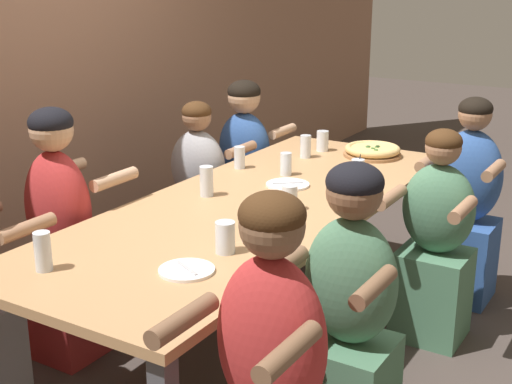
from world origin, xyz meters
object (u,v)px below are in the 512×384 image
object	(u,v)px
diner_near_midright	(435,247)
diner_far_midleft	(62,244)
drinking_glass_d	(290,199)
drinking_glass_h	(43,254)
empty_plate_a	(287,184)
drinking_glass_c	(207,183)
drinking_glass_f	(225,239)
drinking_glass_b	(286,165)
cocktail_glass_blue	(358,170)
drinking_glass_a	(240,159)
diner_far_midright	(199,199)
pizza_board_main	(372,151)
diner_near_midleft	(348,323)
diner_near_right	(466,210)
diner_far_right	(245,172)
empty_plate_b	(187,270)
drinking_glass_e	(306,146)
drinking_glass_g	(322,142)

from	to	relation	value
diner_near_midright	diner_far_midleft	world-z (taller)	diner_far_midleft
drinking_glass_d	drinking_glass_h	size ratio (longest dim) A/B	0.79
empty_plate_a	drinking_glass_c	size ratio (longest dim) A/B	1.50
drinking_glass_f	diner_near_midright	world-z (taller)	diner_near_midright
drinking_glass_b	drinking_glass_f	xyz separation A→B (m)	(-1.09, -0.33, 0.00)
cocktail_glass_blue	diner_far_midleft	xyz separation A→B (m)	(-1.19, 0.99, -0.23)
drinking_glass_d	diner_far_midleft	size ratio (longest dim) A/B	0.10
drinking_glass_a	drinking_glass_c	distance (m)	0.53
drinking_glass_c	diner_far_midright	world-z (taller)	diner_far_midright
pizza_board_main	diner_near_midleft	size ratio (longest dim) A/B	0.29
drinking_glass_a	diner_near_right	world-z (taller)	diner_near_right
diner_far_right	diner_far_midleft	size ratio (longest dim) A/B	0.93
drinking_glass_c	drinking_glass_b	bearing A→B (deg)	-16.17
cocktail_glass_blue	drinking_glass_a	xyz separation A→B (m)	(-0.15, 0.65, 0.01)
diner_far_midleft	diner_far_right	bearing A→B (deg)	90.00
empty_plate_b	cocktail_glass_blue	xyz separation A→B (m)	(1.46, -0.04, 0.04)
drinking_glass_b	drinking_glass_e	size ratio (longest dim) A/B	0.92
diner_near_midright	diner_far_midright	size ratio (longest dim) A/B	1.01
drinking_glass_f	diner_near_right	bearing A→B (deg)	-16.94
pizza_board_main	drinking_glass_e	distance (m)	0.40
drinking_glass_g	diner_far_midleft	xyz separation A→B (m)	(-1.64, 0.56, -0.23)
diner_far_midright	drinking_glass_a	bearing A→B (deg)	-12.13
empty_plate_a	diner_near_midleft	bearing A→B (deg)	-139.01
drinking_glass_c	diner_far_midleft	distance (m)	0.75
empty_plate_a	drinking_glass_c	xyz separation A→B (m)	(-0.36, 0.25, 0.06)
drinking_glass_e	diner_near_midright	size ratio (longest dim) A/B	0.12
empty_plate_a	drinking_glass_e	xyz separation A→B (m)	(0.56, 0.18, 0.06)
pizza_board_main	drinking_glass_d	distance (m)	1.13
diner_far_right	diner_near_midleft	xyz separation A→B (m)	(-1.59, -1.47, 0.01)
diner_far_midleft	cocktail_glass_blue	bearing A→B (deg)	50.23
drinking_glass_d	drinking_glass_a	bearing A→B (deg)	50.22
drinking_glass_a	drinking_glass_h	distance (m)	1.58
empty_plate_b	diner_far_midleft	size ratio (longest dim) A/B	0.17
drinking_glass_g	diner_far_right	size ratio (longest dim) A/B	0.11
empty_plate_a	drinking_glass_d	bearing A→B (deg)	-149.17
cocktail_glass_blue	drinking_glass_f	bearing A→B (deg)	178.83
drinking_glass_d	drinking_glass_g	world-z (taller)	drinking_glass_g
empty_plate_a	drinking_glass_g	size ratio (longest dim) A/B	1.80
drinking_glass_b	drinking_glass_c	bearing A→B (deg)	163.83
drinking_glass_a	drinking_glass_d	bearing A→B (deg)	-129.78
drinking_glass_f	drinking_glass_g	xyz separation A→B (m)	(1.68, 0.41, -0.00)
drinking_glass_g	empty_plate_a	bearing A→B (deg)	-167.24
drinking_glass_e	diner_far_midright	bearing A→B (deg)	121.22
diner_near_midright	diner_far_midleft	xyz separation A→B (m)	(-1.07, 1.47, 0.08)
diner_far_right	empty_plate_b	bearing A→B (deg)	-63.54
empty_plate_b	drinking_glass_f	xyz separation A→B (m)	(0.23, -0.02, 0.05)
drinking_glass_e	drinking_glass_g	bearing A→B (deg)	-3.90
drinking_glass_c	diner_near_midright	bearing A→B (deg)	-60.81
cocktail_glass_blue	drinking_glass_h	world-z (taller)	drinking_glass_h
drinking_glass_f	diner_near_right	distance (m)	1.75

